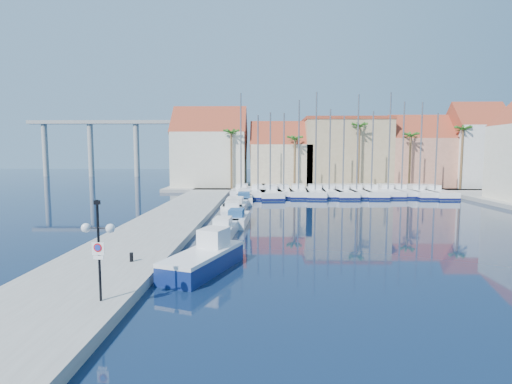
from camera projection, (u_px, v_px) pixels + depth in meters
ground at (277, 268)px, 21.59m from camera, size 260.00×260.00×0.00m
quay_west at (171, 220)px, 35.20m from camera, size 6.00×77.00×0.50m
shore_north at (327, 187)px, 69.09m from camera, size 54.00×16.00×0.50m
lamp_post at (98, 235)px, 15.14m from camera, size 1.33×0.45×3.93m
bollard at (131, 257)px, 20.91m from camera, size 0.19×0.19×0.48m
fishing_boat at (205, 258)px, 20.97m from camera, size 3.88×6.26×2.08m
motorboat_west_0 at (224, 228)px, 30.12m from camera, size 2.04×5.37×1.40m
motorboat_west_1 at (237, 219)px, 34.48m from camera, size 1.99×5.51×1.40m
motorboat_west_2 at (232, 210)px, 39.66m from camera, size 2.41×6.27×1.40m
motorboat_west_3 at (236, 205)px, 43.58m from camera, size 2.58×7.47×1.40m
motorboat_west_4 at (244, 199)px, 49.11m from camera, size 2.37×6.44×1.40m
motorboat_west_5 at (245, 195)px, 54.30m from camera, size 2.20×6.34×1.40m
sailboat_0 at (241, 191)px, 58.02m from camera, size 2.73×8.59×14.54m
sailboat_1 at (258, 192)px, 57.09m from camera, size 3.23×9.81×11.41m
sailboat_2 at (270, 192)px, 56.68m from camera, size 3.84×11.63×11.72m
sailboat_3 at (283, 192)px, 57.40m from camera, size 2.76×8.50×11.73m
sailboat_4 at (298, 192)px, 57.40m from camera, size 2.85×9.97×13.50m
sailboat_5 at (315, 192)px, 56.97m from camera, size 3.40×10.28×14.54m
sailboat_6 at (328, 192)px, 57.46m from camera, size 2.67×9.50×12.30m
sailboat_7 at (342, 192)px, 57.14m from camera, size 2.91×10.39×11.29m
sailboat_8 at (356, 191)px, 57.38m from camera, size 2.53×9.35×14.27m
sailboat_9 at (370, 192)px, 57.46m from camera, size 2.99×10.55×11.97m
sailboat_10 at (387, 191)px, 57.68m from camera, size 2.62×9.30×14.61m
sailboat_11 at (400, 191)px, 57.80m from camera, size 2.88×9.03×13.35m
sailboat_12 at (418, 192)px, 56.89m from camera, size 2.97×9.94×13.16m
sailboat_13 at (433, 192)px, 56.57m from camera, size 2.89×10.37×11.62m
building_0 at (210, 151)px, 67.93m from camera, size 12.30×9.00×13.50m
building_1 at (281, 158)px, 67.78m from camera, size 10.30×8.00×11.00m
building_2 at (345, 152)px, 68.43m from camera, size 14.20×10.20×11.50m
building_3 at (417, 155)px, 67.20m from camera, size 10.30×8.00×12.00m
building_4 at (475, 148)px, 65.89m from camera, size 8.30×8.00×14.00m
palm_0 at (231, 134)px, 62.62m from camera, size 2.60×2.60×10.15m
palm_1 at (295, 140)px, 62.48m from camera, size 2.60×2.60×9.15m
palm_2 at (359, 128)px, 62.07m from camera, size 2.60×2.60×11.15m
palm_3 at (411, 137)px, 62.02m from camera, size 2.60×2.60×9.65m
palm_4 at (463, 131)px, 61.75m from camera, size 2.60×2.60×10.65m
viaduct at (117, 137)px, 103.05m from camera, size 48.00×2.20×14.45m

